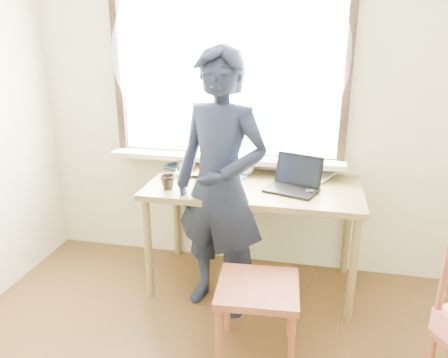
% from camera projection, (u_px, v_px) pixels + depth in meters
% --- Properties ---
extents(room_shell, '(3.52, 4.02, 2.61)m').
position_uv_depth(room_shell, '(177.00, 104.00, 1.60)').
color(room_shell, beige).
rests_on(room_shell, ground).
extents(desk, '(1.54, 0.77, 0.82)m').
position_uv_depth(desk, '(254.00, 196.00, 3.20)').
color(desk, olive).
rests_on(desk, ground).
extents(laptop, '(0.41, 0.37, 0.23)m').
position_uv_depth(laptop, '(294.00, 182.00, 3.06)').
color(laptop, black).
rests_on(laptop, desk).
extents(mug_white, '(0.17, 0.17, 0.10)m').
position_uv_depth(mug_white, '(246.00, 168.00, 3.37)').
color(mug_white, white).
rests_on(mug_white, desk).
extents(mug_dark, '(0.13, 0.13, 0.10)m').
position_uv_depth(mug_dark, '(168.00, 182.00, 3.07)').
color(mug_dark, black).
rests_on(mug_dark, desk).
extents(mouse, '(0.09, 0.06, 0.04)m').
position_uv_depth(mouse, '(312.00, 191.00, 2.99)').
color(mouse, black).
rests_on(mouse, desk).
extents(desk_clutter, '(0.80, 0.49, 0.04)m').
position_uv_depth(desk_clutter, '(216.00, 173.00, 3.37)').
color(desk_clutter, white).
rests_on(desk_clutter, desk).
extents(book_a, '(0.21, 0.28, 0.03)m').
position_uv_depth(book_a, '(204.00, 172.00, 3.41)').
color(book_a, white).
rests_on(book_a, desk).
extents(book_b, '(0.28, 0.32, 0.02)m').
position_uv_depth(book_b, '(305.00, 174.00, 3.37)').
color(book_b, white).
rests_on(book_b, desk).
extents(picture_frame, '(0.14, 0.03, 0.11)m').
position_uv_depth(picture_frame, '(186.00, 169.00, 3.35)').
color(picture_frame, black).
rests_on(picture_frame, desk).
extents(work_chair, '(0.50, 0.48, 0.48)m').
position_uv_depth(work_chair, '(258.00, 296.00, 2.57)').
color(work_chair, brown).
rests_on(work_chair, ground).
extents(person, '(0.76, 0.61, 1.81)m').
position_uv_depth(person, '(220.00, 186.00, 2.89)').
color(person, black).
rests_on(person, ground).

